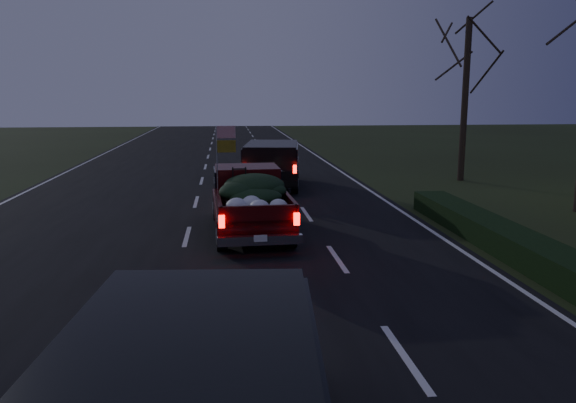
{
  "coord_description": "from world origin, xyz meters",
  "views": [
    {
      "loc": [
        1.08,
        -9.82,
        3.75
      ],
      "look_at": [
        2.51,
        2.99,
        1.3
      ],
      "focal_mm": 35.0,
      "sensor_mm": 36.0,
      "label": 1
    }
  ],
  "objects": [
    {
      "name": "ground",
      "position": [
        0.0,
        0.0,
        0.0
      ],
      "size": [
        120.0,
        120.0,
        0.0
      ],
      "primitive_type": "plane",
      "color": "black",
      "rests_on": "ground"
    },
    {
      "name": "road_asphalt",
      "position": [
        0.0,
        0.0,
        0.01
      ],
      "size": [
        14.0,
        120.0,
        0.02
      ],
      "primitive_type": "cube",
      "color": "black",
      "rests_on": "ground"
    },
    {
      "name": "hedge_row",
      "position": [
        7.8,
        3.0,
        0.3
      ],
      "size": [
        1.0,
        10.0,
        0.6
      ],
      "primitive_type": "cube",
      "color": "black",
      "rests_on": "ground"
    },
    {
      "name": "bare_tree_far",
      "position": [
        11.5,
        14.0,
        5.23
      ],
      "size": [
        3.6,
        3.6,
        7.0
      ],
      "color": "black",
      "rests_on": "ground"
    },
    {
      "name": "pickup_truck",
      "position": [
        1.71,
        5.38,
        0.98
      ],
      "size": [
        2.13,
        5.09,
        2.63
      ],
      "rotation": [
        0.0,
        0.0,
        0.04
      ],
      "color": "#3D080A",
      "rests_on": "ground"
    },
    {
      "name": "lead_suv",
      "position": [
        2.96,
        13.01,
        1.12
      ],
      "size": [
        2.83,
        5.4,
        1.48
      ],
      "rotation": [
        0.0,
        0.0,
        -0.14
      ],
      "color": "black",
      "rests_on": "ground"
    }
  ]
}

